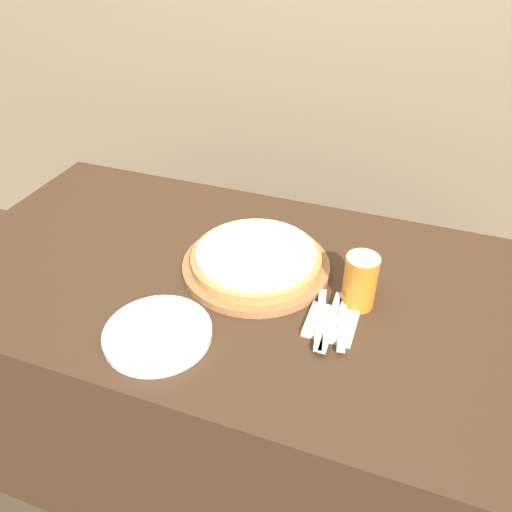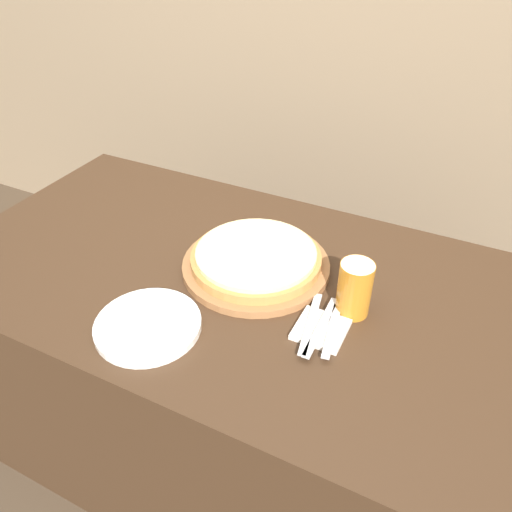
% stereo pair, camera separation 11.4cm
% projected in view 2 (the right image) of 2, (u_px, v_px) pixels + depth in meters
% --- Properties ---
extents(ground_plane, '(12.00, 12.00, 0.00)m').
position_uv_depth(ground_plane, '(238.00, 442.00, 1.72)').
color(ground_plane, '#473828').
extents(dining_table, '(1.54, 0.83, 0.74)m').
position_uv_depth(dining_table, '(235.00, 370.00, 1.50)').
color(dining_table, '#3D2819').
rests_on(dining_table, ground_plane).
extents(pizza_on_board, '(0.38, 0.38, 0.06)m').
position_uv_depth(pizza_on_board, '(256.00, 261.00, 1.28)').
color(pizza_on_board, '#99663D').
rests_on(pizza_on_board, dining_table).
extents(beer_glass, '(0.08, 0.08, 0.14)m').
position_uv_depth(beer_glass, '(355.00, 286.00, 1.12)').
color(beer_glass, '#B7701E').
rests_on(beer_glass, dining_table).
extents(dinner_plate, '(0.24, 0.24, 0.02)m').
position_uv_depth(dinner_plate, '(148.00, 325.00, 1.11)').
color(dinner_plate, white).
rests_on(dinner_plate, dining_table).
extents(napkin_stack, '(0.11, 0.11, 0.01)m').
position_uv_depth(napkin_stack, '(321.00, 329.00, 1.11)').
color(napkin_stack, white).
rests_on(napkin_stack, dining_table).
extents(fork, '(0.05, 0.20, 0.00)m').
position_uv_depth(fork, '(311.00, 323.00, 1.11)').
color(fork, silver).
rests_on(fork, napkin_stack).
extents(dinner_knife, '(0.02, 0.20, 0.00)m').
position_uv_depth(dinner_knife, '(321.00, 327.00, 1.10)').
color(dinner_knife, silver).
rests_on(dinner_knife, napkin_stack).
extents(spoon, '(0.05, 0.17, 0.00)m').
position_uv_depth(spoon, '(332.00, 330.00, 1.09)').
color(spoon, silver).
rests_on(spoon, napkin_stack).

